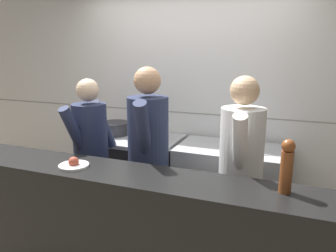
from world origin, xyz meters
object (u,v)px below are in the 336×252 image
object	(u,v)px
chef_sous	(148,156)
chef_line	(241,170)
oven_range	(134,175)
stock_pot	(115,128)
sauce_pot	(152,131)
chefs_knife	(247,153)
plated_dish_main	(74,164)
chef_head_cook	(91,153)
pepper_mill	(287,165)

from	to	relation	value
chef_sous	chef_line	xyz separation A→B (m)	(0.79, 0.01, -0.03)
oven_range	stock_pot	world-z (taller)	stock_pot
sauce_pot	chefs_knife	bearing A→B (deg)	-4.97
chefs_knife	chef_sous	distance (m)	0.96
plated_dish_main	chef_head_cook	distance (m)	0.71
chef_line	pepper_mill	bearing A→B (deg)	-59.13
plated_dish_main	chef_head_cook	bearing A→B (deg)	114.50
stock_pot	chef_sous	size ratio (longest dim) A/B	0.19
stock_pot	plated_dish_main	world-z (taller)	plated_dish_main
sauce_pot	chefs_knife	distance (m)	1.03
plated_dish_main	oven_range	bearing A→B (deg)	97.67
oven_range	chef_head_cook	distance (m)	0.79
chef_head_cook	chef_sous	distance (m)	0.65
chefs_knife	chef_sous	bearing A→B (deg)	-143.25
plated_dish_main	chef_sous	distance (m)	0.67
chefs_knife	oven_range	bearing A→B (deg)	173.96
stock_pot	plated_dish_main	bearing A→B (deg)	-72.16
oven_range	chef_sous	size ratio (longest dim) A/B	0.61
chefs_knife	sauce_pot	bearing A→B (deg)	175.03
chef_line	chef_sous	bearing A→B (deg)	176.25
stock_pot	oven_range	bearing A→B (deg)	-9.71
oven_range	stock_pot	distance (m)	0.59
sauce_pot	plated_dish_main	xyz separation A→B (m)	(-0.09, -1.23, 0.02)
pepper_mill	chef_head_cook	size ratio (longest dim) A/B	0.21
stock_pot	chefs_knife	xyz separation A→B (m)	(1.54, -0.18, -0.07)
chefs_knife	chef_line	distance (m)	0.56
sauce_pot	chef_head_cook	world-z (taller)	chef_head_cook
chef_head_cook	chef_line	size ratio (longest dim) A/B	0.96
chef_head_cook	chef_sous	world-z (taller)	chef_sous
chef_sous	chef_line	distance (m)	0.80
oven_range	chefs_knife	xyz separation A→B (m)	(1.29, -0.14, 0.46)
pepper_mill	stock_pot	bearing A→B (deg)	147.35
chefs_knife	chef_head_cook	world-z (taller)	chef_head_cook
stock_pot	chefs_knife	world-z (taller)	stock_pot
plated_dish_main	pepper_mill	distance (m)	1.50
sauce_pot	chefs_knife	world-z (taller)	sauce_pot
sauce_pot	chef_line	size ratio (longest dim) A/B	0.21
chef_sous	chef_line	size ratio (longest dim) A/B	1.03
sauce_pot	pepper_mill	bearing A→B (deg)	-39.14
plated_dish_main	sauce_pot	bearing A→B (deg)	85.74
oven_range	chef_head_cook	size ratio (longest dim) A/B	0.66
pepper_mill	chef_sous	world-z (taller)	chef_sous
oven_range	chef_line	size ratio (longest dim) A/B	0.63
sauce_pot	chef_head_cook	xyz separation A→B (m)	(-0.38, -0.59, -0.12)
chef_sous	chef_line	bearing A→B (deg)	-13.95
sauce_pot	stock_pot	bearing A→B (deg)	170.09
plated_dish_main	chef_line	size ratio (longest dim) A/B	0.13
stock_pot	pepper_mill	xyz separation A→B (m)	(1.91, -1.22, 0.21)
chefs_knife	chef_line	bearing A→B (deg)	-87.07
stock_pot	chef_sous	bearing A→B (deg)	-44.15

